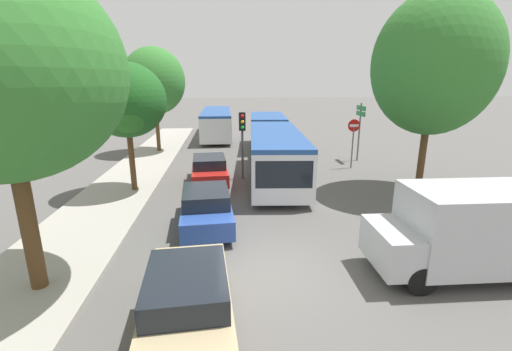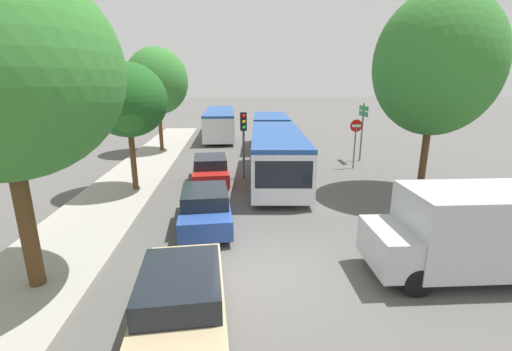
{
  "view_description": "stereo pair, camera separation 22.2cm",
  "coord_description": "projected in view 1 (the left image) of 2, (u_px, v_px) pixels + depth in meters",
  "views": [
    {
      "loc": [
        -1.04,
        -7.97,
        4.89
      ],
      "look_at": [
        0.2,
        5.33,
        1.2
      ],
      "focal_mm": 24.0,
      "sensor_mm": 36.0,
      "label": 1
    },
    {
      "loc": [
        -0.82,
        -7.99,
        4.89
      ],
      "look_at": [
        0.2,
        5.33,
        1.2
      ],
      "focal_mm": 24.0,
      "sensor_mm": 36.0,
      "label": 2
    }
  ],
  "objects": [
    {
      "name": "ground_plane",
      "position": [
        267.0,
        273.0,
        9.04
      ],
      "size": [
        200.0,
        200.0,
        0.0
      ],
      "primitive_type": "plane",
      "color": "#565451"
    },
    {
      "name": "kerb_strip_left",
      "position": [
        141.0,
        168.0,
        19.68
      ],
      "size": [
        3.2,
        33.31,
        0.14
      ],
      "primitive_type": "cube",
      "color": "#9E998E",
      "rests_on": "ground"
    },
    {
      "name": "articulated_bus",
      "position": [
        272.0,
        141.0,
        20.72
      ],
      "size": [
        3.76,
        16.6,
        2.44
      ],
      "rotation": [
        0.0,
        0.0,
        -1.65
      ],
      "color": "silver",
      "rests_on": "ground"
    },
    {
      "name": "city_bus_rear",
      "position": [
        217.0,
        121.0,
        30.9
      ],
      "size": [
        2.47,
        11.02,
        2.37
      ],
      "rotation": [
        0.0,
        0.0,
        1.57
      ],
      "color": "silver",
      "rests_on": "ground"
    },
    {
      "name": "queued_car_tan",
      "position": [
        188.0,
        301.0,
        6.77
      ],
      "size": [
        1.93,
        4.04,
        1.37
      ],
      "rotation": [
        0.0,
        0.0,
        1.64
      ],
      "color": "tan",
      "rests_on": "ground"
    },
    {
      "name": "queued_car_blue",
      "position": [
        206.0,
        207.0,
        11.81
      ],
      "size": [
        1.91,
        4.0,
        1.36
      ],
      "rotation": [
        0.0,
        0.0,
        1.64
      ],
      "color": "#284799",
      "rests_on": "ground"
    },
    {
      "name": "queued_car_red",
      "position": [
        209.0,
        170.0,
        16.81
      ],
      "size": [
        1.91,
        4.0,
        1.36
      ],
      "rotation": [
        0.0,
        0.0,
        1.64
      ],
      "color": "#B21E19",
      "rests_on": "ground"
    },
    {
      "name": "white_van",
      "position": [
        477.0,
        229.0,
        8.76
      ],
      "size": [
        5.04,
        2.09,
        2.31
      ],
      "rotation": [
        0.0,
        0.0,
        3.12
      ],
      "color": "#B7BABF",
      "rests_on": "ground"
    },
    {
      "name": "traffic_light",
      "position": [
        242.0,
        131.0,
        17.14
      ],
      "size": [
        0.33,
        0.37,
        3.4
      ],
      "rotation": [
        0.0,
        0.0,
        -1.54
      ],
      "color": "#56595E",
      "rests_on": "ground"
    },
    {
      "name": "no_entry_sign",
      "position": [
        353.0,
        136.0,
        19.47
      ],
      "size": [
        0.7,
        0.08,
        2.82
      ],
      "rotation": [
        0.0,
        0.0,
        -1.57
      ],
      "color": "#56595E",
      "rests_on": "ground"
    },
    {
      "name": "direction_sign_post",
      "position": [
        360.0,
        120.0,
        21.17
      ],
      "size": [
        0.1,
        1.4,
        3.6
      ],
      "rotation": [
        0.0,
        0.0,
        3.12
      ],
      "color": "#56595E",
      "rests_on": "ground"
    },
    {
      "name": "tree_left_mid",
      "position": [
        126.0,
        102.0,
        14.43
      ],
      "size": [
        3.36,
        3.36,
        5.7
      ],
      "color": "#51381E",
      "rests_on": "ground"
    },
    {
      "name": "tree_left_far",
      "position": [
        154.0,
        83.0,
        23.14
      ],
      "size": [
        4.15,
        4.15,
        7.12
      ],
      "color": "#51381E",
      "rests_on": "ground"
    },
    {
      "name": "tree_right_near",
      "position": [
        433.0,
        68.0,
        14.29
      ],
      "size": [
        5.09,
        5.09,
        8.53
      ],
      "color": "#51381E",
      "rests_on": "ground"
    }
  ]
}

